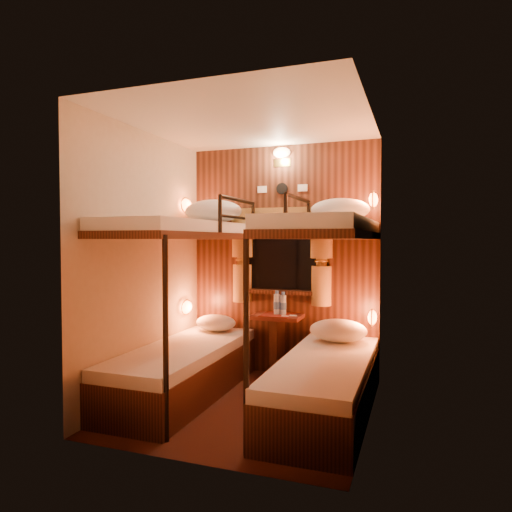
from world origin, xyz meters
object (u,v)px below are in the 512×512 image
at_px(bunk_right, 325,345).
at_px(table, 277,337).
at_px(bottle_left, 277,304).
at_px(bottle_right, 283,305).
at_px(bunk_left, 184,334).

relative_size(bunk_right, table, 2.90).
distance_m(bottle_left, bottle_right, 0.06).
bearing_deg(bunk_left, bunk_right, 0.00).
height_order(bunk_right, bottle_left, bunk_right).
bearing_deg(bunk_right, bunk_left, 180.00).
height_order(bunk_left, table, bunk_left).
height_order(bunk_left, bottle_right, bunk_left).
distance_m(table, bottle_left, 0.34).
xyz_separation_m(bottle_left, bottle_right, (0.06, 0.00, -0.00)).
relative_size(bottle_left, bottle_right, 1.04).
bearing_deg(table, bottle_left, 118.38).
xyz_separation_m(bunk_left, bottle_left, (0.64, 0.79, 0.20)).
distance_m(bunk_left, bottle_right, 1.08).
bearing_deg(bottle_left, bottle_right, 3.70).
distance_m(bunk_left, table, 1.02).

